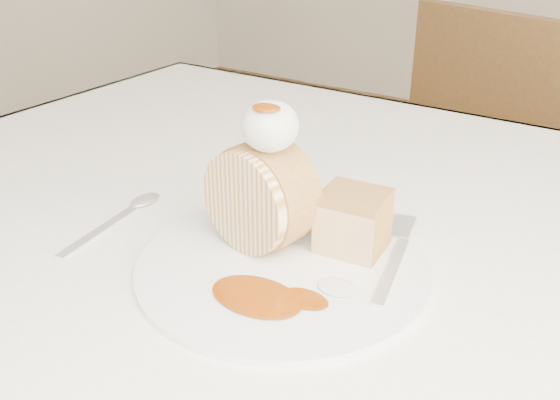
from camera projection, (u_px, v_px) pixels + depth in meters
The scene contains 10 objects.
table at pixel (370, 286), 0.76m from camera, with size 1.40×0.90×0.75m.
chair_far at pixel (500, 161), 1.54m from camera, with size 0.53×0.53×0.87m.
plate at pixel (283, 266), 0.63m from camera, with size 0.29×0.29×0.01m, color white.
roulade_slice at pixel (261, 196), 0.64m from camera, with size 0.11×0.11×0.06m, color beige.
cake_chunk at pixel (353, 225), 0.64m from camera, with size 0.07×0.06×0.05m, color #AF7C42.
whipped_cream at pixel (270, 126), 0.59m from camera, with size 0.06×0.06×0.05m, color white.
caramel_drizzle at pixel (266, 101), 0.57m from camera, with size 0.03×0.02×0.01m, color #7F3205.
caramel_pool at pixel (256, 296), 0.57m from camera, with size 0.09×0.06×0.00m, color #7F3205, non-canonical shape.
fork at pixel (391, 270), 0.61m from camera, with size 0.02×0.17×0.00m, color silver.
spoon at pixel (100, 231), 0.70m from camera, with size 0.02×0.16×0.00m, color silver.
Camera 1 is at (0.26, -0.39, 1.09)m, focal length 40.00 mm.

